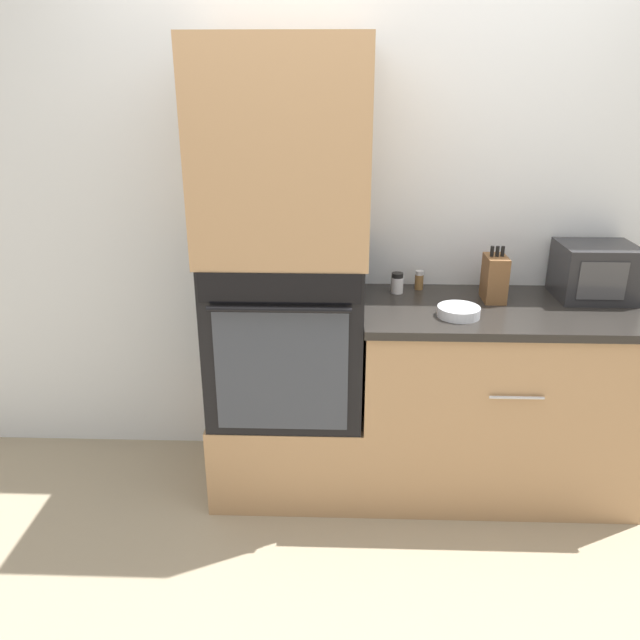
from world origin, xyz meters
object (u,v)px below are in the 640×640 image
object	(u,v)px
condiment_jar_far	(490,279)
condiment_jar_mid	(419,280)
bowl	(459,312)
wall_oven	(287,331)
knife_block	(495,278)
microwave	(595,271)
condiment_jar_near	(397,283)

from	to	relation	value
condiment_jar_far	condiment_jar_mid	bearing A→B (deg)	178.95
bowl	condiment_jar_mid	distance (m)	0.38
wall_oven	knife_block	world-z (taller)	knife_block
microwave	condiment_jar_near	bearing A→B (deg)	177.46
knife_block	condiment_jar_mid	bearing A→B (deg)	155.32
knife_block	condiment_jar_near	distance (m)	0.43
microwave	bowl	size ratio (longest dim) A/B	1.85
bowl	condiment_jar_near	xyz separation A→B (m)	(-0.23, 0.30, 0.02)
bowl	condiment_jar_near	size ratio (longest dim) A/B	1.87
condiment_jar_near	condiment_jar_mid	distance (m)	0.12
bowl	condiment_jar_far	world-z (taller)	condiment_jar_far
microwave	bowl	bearing A→B (deg)	-157.67
condiment_jar_near	knife_block	bearing A→B (deg)	-11.79
wall_oven	microwave	xyz separation A→B (m)	(1.37, 0.14, 0.25)
wall_oven	condiment_jar_mid	distance (m)	0.67
wall_oven	condiment_jar_mid	world-z (taller)	wall_oven
microwave	knife_block	bearing A→B (deg)	-173.82
microwave	bowl	world-z (taller)	microwave
knife_block	condiment_jar_mid	xyz separation A→B (m)	(-0.31, 0.14, -0.06)
wall_oven	condiment_jar_mid	size ratio (longest dim) A/B	8.06
bowl	wall_oven	bearing A→B (deg)	170.36
bowl	condiment_jar_far	distance (m)	0.41
microwave	knife_block	world-z (taller)	knife_block
microwave	condiment_jar_mid	xyz separation A→B (m)	(-0.76, 0.09, -0.08)
condiment_jar_near	condiment_jar_far	bearing A→B (deg)	6.55
microwave	condiment_jar_far	bearing A→B (deg)	168.60
microwave	condiment_jar_near	xyz separation A→B (m)	(-0.87, 0.04, -0.08)
condiment_jar_near	condiment_jar_mid	bearing A→B (deg)	27.41
knife_block	bowl	bearing A→B (deg)	-131.33
knife_block	condiment_jar_mid	size ratio (longest dim) A/B	2.76
wall_oven	knife_block	bearing A→B (deg)	5.66
microwave	knife_block	size ratio (longest dim) A/B	1.33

